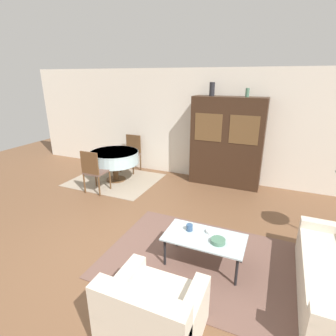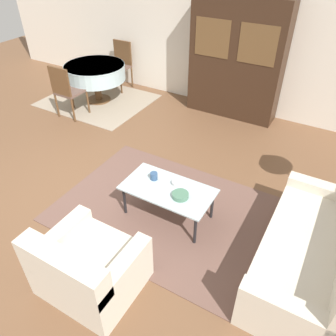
% 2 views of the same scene
% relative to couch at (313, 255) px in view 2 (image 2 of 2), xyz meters
% --- Properties ---
extents(ground_plane, '(14.00, 14.00, 0.00)m').
position_rel_couch_xyz_m(ground_plane, '(-2.90, -0.32, -0.29)').
color(ground_plane, brown).
extents(wall_back, '(10.00, 0.06, 2.70)m').
position_rel_couch_xyz_m(wall_back, '(-2.90, 3.31, 1.06)').
color(wall_back, silver).
rests_on(wall_back, ground_plane).
extents(area_rug, '(2.77, 1.96, 0.01)m').
position_rel_couch_xyz_m(area_rug, '(-1.73, 0.07, -0.29)').
color(area_rug, brown).
rests_on(area_rug, ground_plane).
extents(dining_rug, '(2.08, 1.73, 0.01)m').
position_rel_couch_xyz_m(dining_rug, '(-4.64, 2.17, -0.29)').
color(dining_rug, gray).
rests_on(dining_rug, ground_plane).
extents(couch, '(0.89, 1.84, 0.80)m').
position_rel_couch_xyz_m(couch, '(0.00, 0.00, 0.00)').
color(couch, beige).
rests_on(couch, ground_plane).
extents(armchair, '(0.92, 0.81, 0.78)m').
position_rel_couch_xyz_m(armchair, '(-1.86, -1.26, 0.00)').
color(armchair, beige).
rests_on(armchair, ground_plane).
extents(coffee_table, '(1.10, 0.59, 0.43)m').
position_rel_couch_xyz_m(coffee_table, '(-1.70, 0.01, 0.11)').
color(coffee_table, black).
rests_on(coffee_table, area_rug).
extents(display_cabinet, '(1.65, 0.46, 2.08)m').
position_rel_couch_xyz_m(display_cabinet, '(-2.05, 3.04, 0.75)').
color(display_cabinet, '#382316').
rests_on(display_cabinet, ground_plane).
extents(dining_table, '(1.19, 1.19, 0.75)m').
position_rel_couch_xyz_m(dining_table, '(-4.62, 2.18, 0.31)').
color(dining_table, brown).
rests_on(dining_table, dining_rug).
extents(dining_chair_near, '(0.44, 0.44, 0.98)m').
position_rel_couch_xyz_m(dining_chair_near, '(-4.62, 1.37, 0.27)').
color(dining_chair_near, brown).
rests_on(dining_chair_near, dining_rug).
extents(dining_chair_far, '(0.44, 0.44, 0.98)m').
position_rel_couch_xyz_m(dining_chair_far, '(-4.62, 3.00, 0.27)').
color(dining_chair_far, brown).
rests_on(dining_chair_far, dining_rug).
extents(cup, '(0.09, 0.09, 0.09)m').
position_rel_couch_xyz_m(cup, '(-1.94, 0.08, 0.20)').
color(cup, '#33517A').
rests_on(cup, coffee_table).
extents(bowl, '(0.19, 0.19, 0.06)m').
position_rel_couch_xyz_m(bowl, '(-1.50, -0.05, 0.18)').
color(bowl, '#4C7A60').
rests_on(bowl, coffee_table).
extents(bowl_small, '(0.14, 0.14, 0.04)m').
position_rel_couch_xyz_m(bowl_small, '(-1.64, 0.14, 0.17)').
color(bowl_small, white).
rests_on(bowl_small, coffee_table).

